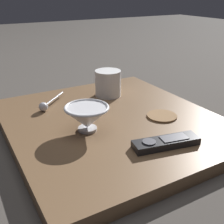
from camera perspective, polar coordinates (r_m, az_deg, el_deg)
ground_plane at (r=0.86m, az=-0.05°, el=-3.35°), size 6.00×6.00×0.00m
table at (r=0.85m, az=-0.05°, el=-2.28°), size 0.65×0.60×0.04m
cereal_bowl at (r=0.76m, az=-5.11°, el=-0.98°), size 0.12×0.12×0.07m
coffee_mug at (r=1.01m, az=-0.83°, el=5.87°), size 0.09×0.09×0.09m
teaspoon at (r=0.92m, az=-13.43°, el=1.31°), size 0.11×0.12×0.03m
tv_remote_near at (r=0.71m, az=10.91°, el=-6.09°), size 0.08×0.17×0.02m
drink_coaster at (r=0.86m, az=10.12°, el=-0.78°), size 0.09×0.09×0.01m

